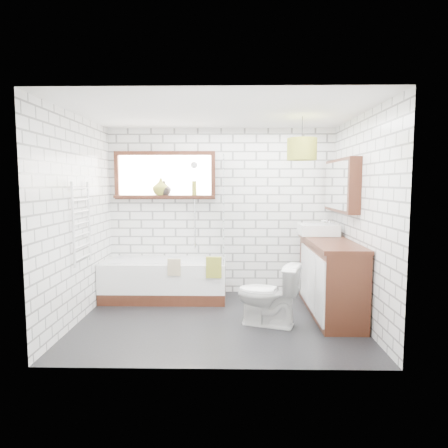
{
  "coord_description": "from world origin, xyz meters",
  "views": [
    {
      "loc": [
        0.16,
        -4.77,
        1.68
      ],
      "look_at": [
        0.06,
        0.25,
        1.17
      ],
      "focal_mm": 32.0,
      "sensor_mm": 36.0,
      "label": 1
    }
  ],
  "objects_px": {
    "basin": "(318,229)",
    "toilet": "(268,294)",
    "pendant": "(302,149)",
    "vanity": "(330,277)",
    "bathtub": "(165,279)"
  },
  "relations": [
    {
      "from": "basin",
      "to": "toilet",
      "type": "height_order",
      "value": "basin"
    },
    {
      "from": "vanity",
      "to": "bathtub",
      "type": "bearing_deg",
      "value": 164.9
    },
    {
      "from": "basin",
      "to": "pendant",
      "type": "relative_size",
      "value": 1.41
    },
    {
      "from": "vanity",
      "to": "pendant",
      "type": "height_order",
      "value": "pendant"
    },
    {
      "from": "basin",
      "to": "pendant",
      "type": "distance_m",
      "value": 1.25
    },
    {
      "from": "toilet",
      "to": "pendant",
      "type": "xyz_separation_m",
      "value": [
        0.44,
        0.41,
        1.73
      ]
    },
    {
      "from": "toilet",
      "to": "bathtub",
      "type": "bearing_deg",
      "value": -108.65
    },
    {
      "from": "basin",
      "to": "pendant",
      "type": "xyz_separation_m",
      "value": [
        -0.34,
        -0.55,
        1.07
      ]
    },
    {
      "from": "bathtub",
      "to": "toilet",
      "type": "distance_m",
      "value": 1.76
    },
    {
      "from": "bathtub",
      "to": "vanity",
      "type": "height_order",
      "value": "vanity"
    },
    {
      "from": "vanity",
      "to": "toilet",
      "type": "height_order",
      "value": "vanity"
    },
    {
      "from": "bathtub",
      "to": "pendant",
      "type": "height_order",
      "value": "pendant"
    },
    {
      "from": "bathtub",
      "to": "basin",
      "type": "bearing_deg",
      "value": -2.74
    },
    {
      "from": "vanity",
      "to": "pendant",
      "type": "relative_size",
      "value": 4.57
    },
    {
      "from": "basin",
      "to": "toilet",
      "type": "bearing_deg",
      "value": -129.15
    }
  ]
}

